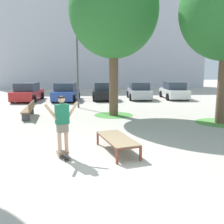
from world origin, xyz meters
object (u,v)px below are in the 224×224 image
at_px(skate_box, 117,139).
at_px(car_silver, 139,91).
at_px(car_black, 103,92).
at_px(car_white, 174,91).
at_px(tree_mid_back, 114,11).
at_px(skateboard, 63,155).
at_px(car_blue, 66,92).
at_px(skater, 62,121).
at_px(light_post, 77,50).
at_px(park_bench, 29,109).
at_px(car_red, 28,93).

xyz_separation_m(skate_box, car_silver, (3.69, 13.93, 0.28)).
relative_size(car_black, car_white, 0.98).
xyz_separation_m(tree_mid_back, car_silver, (3.11, 7.67, -4.91)).
relative_size(skateboard, car_blue, 0.19).
bearing_deg(car_blue, car_white, 2.79).
bearing_deg(skater, light_post, 89.40).
distance_m(car_black, park_bench, 9.08).
bearing_deg(light_post, tree_mid_back, -55.09).
bearing_deg(skate_box, car_red, 113.34).
relative_size(tree_mid_back, park_bench, 3.34).
distance_m(car_black, light_post, 5.99).
xyz_separation_m(park_bench, light_post, (2.52, 3.18, 3.38)).
height_order(skateboard, tree_mid_back, tree_mid_back).
relative_size(skateboard, skater, 0.48).
distance_m(tree_mid_back, car_silver, 9.62).
height_order(car_blue, car_white, same).
relative_size(car_red, light_post, 0.74).
bearing_deg(skater, skate_box, 10.56).
xyz_separation_m(skateboard, car_blue, (-1.07, 13.68, 0.61)).
bearing_deg(skateboard, car_black, 81.54).
xyz_separation_m(skateboard, park_bench, (-2.42, 6.37, 0.37)).
relative_size(car_silver, car_white, 1.00).
relative_size(skater, car_black, 0.40).
height_order(skate_box, skater, skater).
bearing_deg(car_black, skateboard, -98.46).
xyz_separation_m(skater, car_red, (-4.24, 13.85, -0.38)).
distance_m(car_white, light_post, 10.06).
distance_m(skate_box, car_red, 14.76).
relative_size(skater, park_bench, 0.70).
relative_size(car_blue, park_bench, 1.79).
bearing_deg(light_post, car_white, 28.78).
bearing_deg(skateboard, light_post, 89.40).
height_order(car_blue, park_bench, car_blue).
height_order(skate_box, car_silver, car_silver).
distance_m(skater, car_silver, 15.19).
bearing_deg(car_red, car_blue, -3.07).
bearing_deg(car_silver, car_blue, -175.07).
distance_m(car_blue, car_silver, 6.38).
xyz_separation_m(car_silver, car_white, (3.18, -0.08, 0.00)).
bearing_deg(park_bench, car_black, 60.01).
height_order(tree_mid_back, park_bench, tree_mid_back).
xyz_separation_m(car_blue, car_white, (9.54, 0.46, 0.00)).
bearing_deg(skater, car_silver, 69.59).
bearing_deg(car_red, skate_box, -66.66).
xyz_separation_m(car_red, park_bench, (1.82, -7.48, -0.24)).
distance_m(skateboard, tree_mid_back, 8.85).
height_order(car_black, car_silver, same).
relative_size(car_blue, car_white, 1.01).
relative_size(skater, car_red, 0.39).
height_order(tree_mid_back, car_blue, tree_mid_back).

